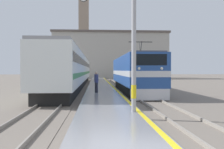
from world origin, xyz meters
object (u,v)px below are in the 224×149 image
Objects in this scene: catenary_mast at (137,23)px; clock_tower at (84,28)px; locomotive_train at (133,73)px; passenger_train at (75,70)px; person_on_platform at (96,82)px.

clock_tower reaches higher than catenary_mast.
locomotive_train reaches higher than passenger_train.
passenger_train is 24.39× the size of person_on_platform.
locomotive_train is 9.66× the size of person_on_platform.
catenary_mast is 4.46× the size of person_on_platform.
passenger_train is 25.03m from catenary_mast.
locomotive_train is 0.58× the size of clock_tower.
catenary_mast reaches higher than person_on_platform.
catenary_mast is at bearing -79.40° from passenger_train.
passenger_train reaches higher than person_on_platform.
locomotive_train is 5.97m from person_on_platform.
clock_tower is (-3.66, 59.26, 13.80)m from person_on_platform.
clock_tower is at bearing 93.53° from person_on_platform.
catenary_mast reaches higher than locomotive_train.
clock_tower is (-0.82, 44.83, 12.83)m from passenger_train.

